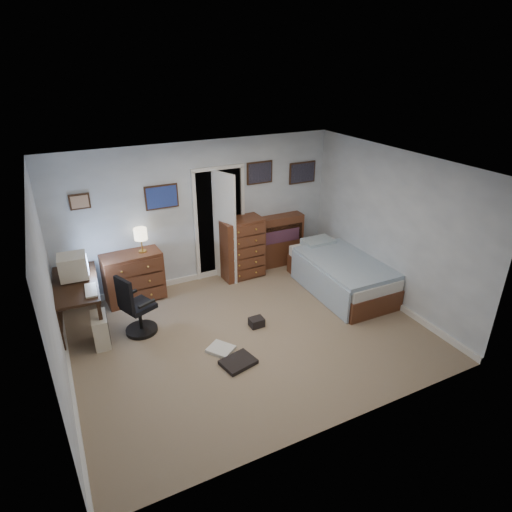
{
  "coord_description": "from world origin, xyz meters",
  "views": [
    {
      "loc": [
        -2.26,
        -4.75,
        3.76
      ],
      "look_at": [
        0.25,
        0.3,
        1.1
      ],
      "focal_mm": 30.0,
      "sensor_mm": 36.0,
      "label": 1
    }
  ],
  "objects_px": {
    "low_dresser": "(133,277)",
    "tall_dresser": "(242,248)",
    "computer_desk": "(70,295)",
    "bed": "(340,273)",
    "office_chair": "(136,312)"
  },
  "relations": [
    {
      "from": "bed",
      "to": "computer_desk",
      "type": "bearing_deg",
      "value": 170.62
    },
    {
      "from": "computer_desk",
      "to": "bed",
      "type": "bearing_deg",
      "value": -6.6
    },
    {
      "from": "office_chair",
      "to": "low_dresser",
      "type": "distance_m",
      "value": 1.04
    },
    {
      "from": "low_dresser",
      "to": "bed",
      "type": "relative_size",
      "value": 0.46
    },
    {
      "from": "computer_desk",
      "to": "office_chair",
      "type": "xyz_separation_m",
      "value": [
        0.81,
        -0.53,
        -0.22
      ]
    },
    {
      "from": "computer_desk",
      "to": "office_chair",
      "type": "relative_size",
      "value": 1.41
    },
    {
      "from": "low_dresser",
      "to": "bed",
      "type": "distance_m",
      "value": 3.52
    },
    {
      "from": "computer_desk",
      "to": "tall_dresser",
      "type": "xyz_separation_m",
      "value": [
        2.96,
        0.47,
        -0.03
      ]
    },
    {
      "from": "computer_desk",
      "to": "bed",
      "type": "relative_size",
      "value": 0.67
    },
    {
      "from": "bed",
      "to": "tall_dresser",
      "type": "bearing_deg",
      "value": 137.46
    },
    {
      "from": "tall_dresser",
      "to": "bed",
      "type": "xyz_separation_m",
      "value": [
        1.31,
        -1.24,
        -0.25
      ]
    },
    {
      "from": "low_dresser",
      "to": "tall_dresser",
      "type": "height_order",
      "value": "tall_dresser"
    },
    {
      "from": "computer_desk",
      "to": "bed",
      "type": "height_order",
      "value": "computer_desk"
    },
    {
      "from": "office_chair",
      "to": "tall_dresser",
      "type": "xyz_separation_m",
      "value": [
        2.15,
        1.0,
        0.19
      ]
    },
    {
      "from": "computer_desk",
      "to": "office_chair",
      "type": "distance_m",
      "value": 0.99
    }
  ]
}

